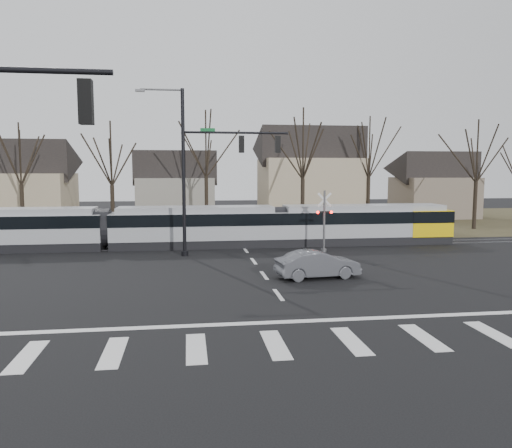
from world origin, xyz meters
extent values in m
plane|color=black|center=(0.00, 0.00, 0.00)|extent=(140.00, 140.00, 0.00)
cube|color=#38331E|center=(0.00, 32.00, 0.01)|extent=(140.00, 28.00, 0.01)
cube|color=silver|center=(-8.40, -4.00, 0.01)|extent=(0.60, 2.60, 0.01)
cube|color=silver|center=(-6.00, -4.00, 0.01)|extent=(0.60, 2.60, 0.01)
cube|color=silver|center=(-3.60, -4.00, 0.01)|extent=(0.60, 2.60, 0.01)
cube|color=silver|center=(-1.20, -4.00, 0.01)|extent=(0.60, 2.60, 0.01)
cube|color=silver|center=(1.20, -4.00, 0.01)|extent=(0.60, 2.60, 0.01)
cube|color=silver|center=(3.60, -4.00, 0.01)|extent=(0.60, 2.60, 0.01)
cube|color=silver|center=(6.00, -4.00, 0.01)|extent=(0.60, 2.60, 0.01)
cube|color=silver|center=(0.00, -1.80, 0.01)|extent=(28.00, 0.35, 0.01)
cube|color=silver|center=(0.00, 2.00, 0.01)|extent=(0.18, 2.00, 0.01)
cube|color=silver|center=(0.00, 6.00, 0.01)|extent=(0.18, 2.00, 0.01)
cube|color=silver|center=(0.00, 10.00, 0.01)|extent=(0.18, 2.00, 0.01)
cube|color=silver|center=(0.00, 14.00, 0.01)|extent=(0.18, 2.00, 0.01)
cube|color=silver|center=(0.00, 18.00, 0.01)|extent=(0.18, 2.00, 0.01)
cube|color=silver|center=(0.00, 22.00, 0.01)|extent=(0.18, 2.00, 0.01)
cube|color=silver|center=(0.00, 26.00, 0.01)|extent=(0.18, 2.00, 0.01)
cube|color=silver|center=(0.00, 30.00, 0.01)|extent=(0.18, 2.00, 0.01)
cube|color=#59595E|center=(0.00, 15.10, 0.03)|extent=(90.00, 0.12, 0.06)
cube|color=#59595E|center=(0.00, 16.50, 0.03)|extent=(90.00, 0.12, 0.06)
cube|color=gray|center=(-15.70, 16.00, 1.40)|extent=(12.50, 2.69, 2.81)
cube|color=black|center=(-15.70, 16.00, 1.97)|extent=(12.52, 2.73, 0.82)
cube|color=gray|center=(-3.20, 16.00, 1.40)|extent=(11.54, 2.69, 2.81)
cube|color=black|center=(-3.20, 16.00, 1.97)|extent=(11.56, 2.73, 0.82)
cube|color=gray|center=(8.82, 16.00, 1.40)|extent=(12.50, 2.69, 2.81)
cube|color=black|center=(8.82, 16.00, 1.97)|extent=(12.52, 2.73, 0.82)
cube|color=#E8BE07|center=(13.53, 16.00, 1.49)|extent=(3.08, 2.75, 1.88)
imported|color=#4E5056|center=(2.53, 5.08, 0.68)|extent=(2.52, 4.51, 1.36)
cube|color=black|center=(-6.15, -6.00, 6.90)|extent=(0.32, 0.32, 1.05)
sphere|color=#FF0C07|center=(-6.15, -6.00, 7.23)|extent=(0.22, 0.22, 0.22)
cylinder|color=black|center=(-4.00, 12.50, 5.10)|extent=(0.22, 0.22, 10.20)
cylinder|color=black|center=(-4.00, 12.50, 0.15)|extent=(0.44, 0.44, 0.30)
cylinder|color=black|center=(-0.75, 12.50, 7.60)|extent=(6.50, 0.14, 0.14)
cube|color=#0C5926|center=(-2.50, 12.50, 7.75)|extent=(0.90, 0.03, 0.22)
cube|color=black|center=(-0.42, 12.50, 6.90)|extent=(0.32, 0.32, 1.05)
sphere|color=#FF0C07|center=(-0.42, 12.50, 7.23)|extent=(0.22, 0.22, 0.22)
cube|color=black|center=(1.85, 12.50, 6.90)|extent=(0.32, 0.32, 1.05)
sphere|color=#FF0C07|center=(1.85, 12.50, 7.23)|extent=(0.22, 0.22, 0.22)
cube|color=#59595B|center=(-6.50, 12.50, 10.02)|extent=(0.55, 0.22, 0.14)
cylinder|color=#59595B|center=(5.00, 12.80, 2.00)|extent=(0.14, 0.14, 4.00)
cylinder|color=#59595B|center=(5.00, 12.80, 0.10)|extent=(0.36, 0.36, 0.20)
cube|color=silver|center=(5.00, 12.80, 3.40)|extent=(0.95, 0.04, 0.95)
cube|color=silver|center=(5.00, 12.80, 3.40)|extent=(0.95, 0.04, 0.95)
cube|color=black|center=(5.00, 12.80, 2.60)|extent=(1.00, 0.10, 0.12)
sphere|color=#FF0C07|center=(4.55, 12.72, 2.60)|extent=(0.18, 0.18, 0.18)
sphere|color=#FF0C07|center=(5.45, 12.72, 2.60)|extent=(0.18, 0.18, 0.18)
cube|color=gray|center=(-20.00, 34.00, 2.50)|extent=(9.00, 8.00, 5.00)
cube|color=slate|center=(-5.00, 36.00, 2.25)|extent=(8.00, 7.00, 4.50)
cube|color=gray|center=(9.00, 33.00, 3.25)|extent=(10.00, 8.00, 6.50)
cube|color=#685B4D|center=(24.00, 35.00, 2.25)|extent=(8.00, 7.00, 4.50)
camera|label=1|loc=(-3.80, -18.50, 5.28)|focal=35.00mm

